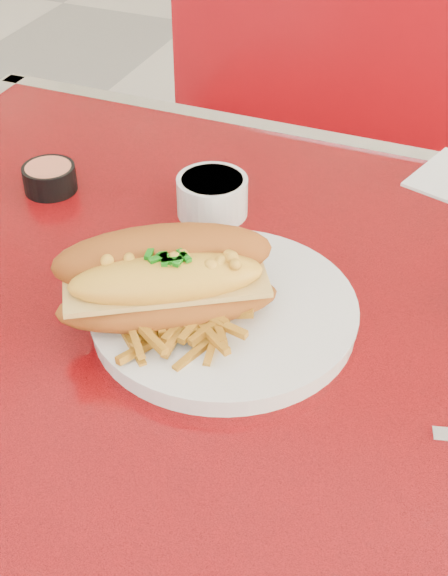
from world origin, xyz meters
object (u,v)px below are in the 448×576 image
at_px(fork, 287,307).
at_px(gravy_ramekin, 212,195).
at_px(diner_table, 299,453).
at_px(dinner_plate, 224,312).
at_px(mac_hoagie, 166,279).
at_px(booth_bench_far, 413,271).
at_px(sauce_cup_left, 50,177).

bearing_deg(fork, gravy_ramekin, 20.96).
xyz_separation_m(diner_table, fork, (-0.03, 0.02, 0.18)).
distance_m(dinner_plate, mac_hoagie, 0.07).
bearing_deg(dinner_plate, booth_bench_far, 83.97).
bearing_deg(sauce_cup_left, gravy_ramekin, 7.62).
height_order(diner_table, gravy_ramekin, gravy_ramekin).
distance_m(diner_table, sauce_cup_left, 0.44).
relative_size(dinner_plate, mac_hoagie, 1.41).
bearing_deg(sauce_cup_left, diner_table, -21.13).
bearing_deg(diner_table, fork, 146.28).
bearing_deg(mac_hoagie, gravy_ramekin, 69.19).
distance_m(mac_hoagie, fork, 0.12).
bearing_deg(booth_bench_far, fork, -92.10).
bearing_deg(gravy_ramekin, booth_bench_far, 75.01).
height_order(diner_table, fork, fork).
bearing_deg(fork, diner_table, -145.96).
bearing_deg(gravy_ramekin, sauce_cup_left, -172.38).
xyz_separation_m(fork, sauce_cup_left, (-0.34, 0.12, -0.00)).
bearing_deg(booth_bench_far, diner_table, -90.00).
xyz_separation_m(diner_table, dinner_plate, (-0.09, -0.00, 0.17)).
relative_size(diner_table, fork, 8.07).
xyz_separation_m(mac_hoagie, fork, (0.10, 0.05, -0.04)).
xyz_separation_m(booth_bench_far, sauce_cup_left, (-0.37, -0.67, 0.50)).
distance_m(booth_bench_far, mac_hoagie, 1.01).
bearing_deg(gravy_ramekin, fork, -46.80).
bearing_deg(mac_hoagie, fork, -6.24).
distance_m(diner_table, gravy_ramekin, 0.30).
bearing_deg(booth_bench_far, dinner_plate, -96.03).
distance_m(mac_hoagie, gravy_ramekin, 0.21).
xyz_separation_m(booth_bench_far, dinner_plate, (-0.09, -0.81, 0.49)).
bearing_deg(dinner_plate, sauce_cup_left, 153.04).
relative_size(mac_hoagie, sauce_cup_left, 3.32).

